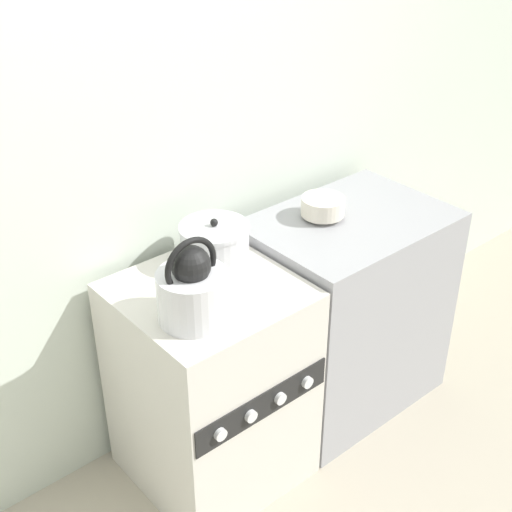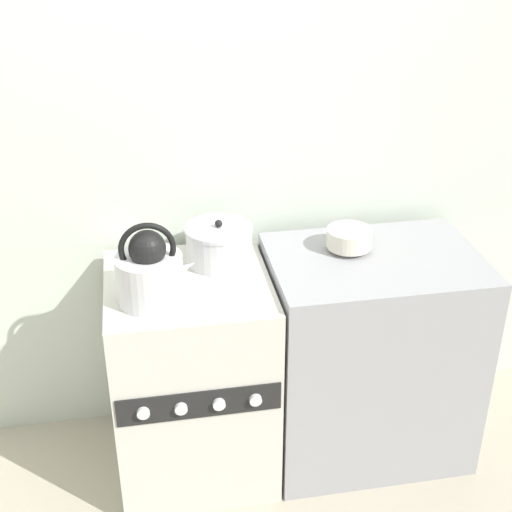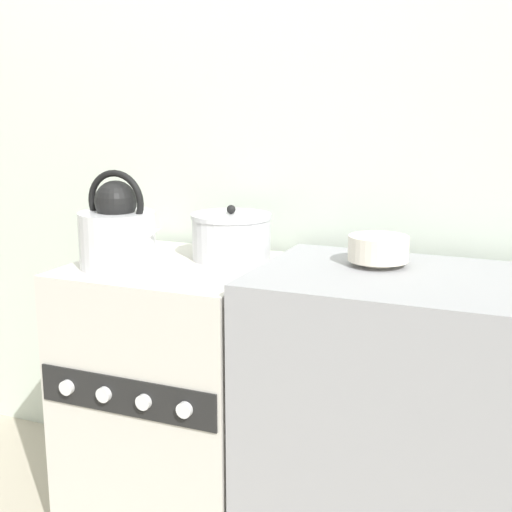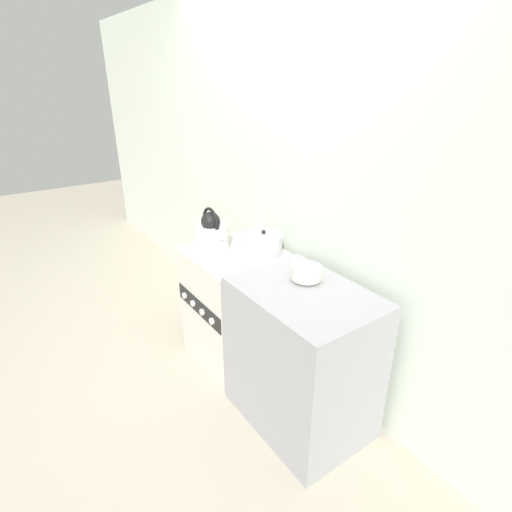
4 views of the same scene
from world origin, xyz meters
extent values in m
plane|color=#B2A893|center=(0.00, 0.00, 0.00)|extent=(12.00, 12.00, 0.00)
cube|color=silver|center=(0.00, 0.65, 1.25)|extent=(7.00, 0.06, 2.50)
cube|color=beige|center=(0.00, 0.29, 0.42)|extent=(0.59, 0.58, 0.84)
cube|color=black|center=(0.00, 0.00, 0.52)|extent=(0.57, 0.01, 0.11)
cylinder|color=silver|center=(-0.19, -0.01, 0.52)|extent=(0.04, 0.02, 0.04)
cylinder|color=silver|center=(-0.07, -0.01, 0.52)|extent=(0.04, 0.02, 0.04)
cylinder|color=silver|center=(0.07, -0.01, 0.52)|extent=(0.04, 0.02, 0.04)
cylinder|color=silver|center=(0.19, -0.01, 0.52)|extent=(0.04, 0.02, 0.04)
cube|color=#99999E|center=(0.70, 0.28, 0.44)|extent=(0.79, 0.56, 0.88)
cylinder|color=silver|center=(-0.13, 0.19, 0.92)|extent=(0.23, 0.23, 0.17)
sphere|color=black|center=(-0.13, 0.19, 1.04)|extent=(0.12, 0.12, 0.12)
torus|color=black|center=(-0.13, 0.19, 1.04)|extent=(0.19, 0.02, 0.19)
cone|color=silver|center=(-0.03, 0.19, 0.95)|extent=(0.11, 0.05, 0.09)
cylinder|color=silver|center=(0.13, 0.42, 0.91)|extent=(0.25, 0.25, 0.13)
cylinder|color=silver|center=(0.13, 0.42, 0.98)|extent=(0.25, 0.25, 0.01)
sphere|color=black|center=(0.13, 0.42, 1.00)|extent=(0.03, 0.03, 0.03)
cylinder|color=beige|center=(0.62, 0.36, 0.88)|extent=(0.08, 0.08, 0.02)
cylinder|color=beige|center=(0.62, 0.36, 0.93)|extent=(0.17, 0.17, 0.07)
camera|label=1|loc=(-1.18, -1.35, 2.18)|focal=50.00mm
camera|label=2|loc=(-0.15, -1.92, 2.12)|focal=50.00mm
camera|label=3|loc=(1.06, -1.57, 1.34)|focal=50.00mm
camera|label=4|loc=(2.05, -0.98, 1.91)|focal=28.00mm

